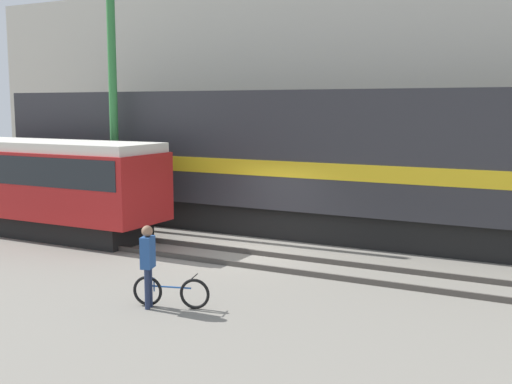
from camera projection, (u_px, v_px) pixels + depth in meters
name	position (u px, v px, depth m)	size (l,w,h in m)	color
ground_plane	(249.00, 254.00, 18.73)	(120.00, 120.00, 0.00)	gray
track_near	(235.00, 257.00, 18.04)	(60.00, 1.50, 0.14)	#47423D
track_far	(297.00, 231.00, 21.71)	(60.00, 1.50, 0.14)	#47423D
building_backdrop	(368.00, 97.00, 27.48)	(36.85, 6.00, 9.32)	beige
freight_locomotive	(281.00, 159.00, 21.67)	(21.63, 3.04, 5.37)	black
streetcar	(29.00, 180.00, 21.51)	(9.98, 2.54, 3.14)	black
bicycle	(171.00, 292.00, 13.71)	(1.67, 0.63, 0.72)	black
person	(148.00, 258.00, 13.56)	(0.31, 0.41, 1.79)	#232D4C
utility_pole_left	(113.00, 86.00, 22.03)	(0.29, 0.29, 9.88)	#2D7238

